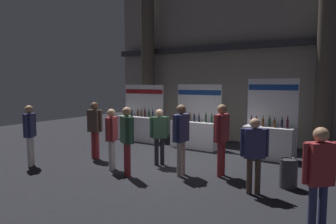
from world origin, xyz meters
TOP-DOWN VIEW (x-y plane):
  - ground_plane at (0.00, 0.00)m, footprint 24.00×24.00m
  - hall_colonnade at (0.00, 4.42)m, footprint 11.02×1.20m
  - exhibitor_booth_0 at (-3.06, 2.49)m, footprint 1.97×0.66m
  - exhibitor_booth_1 at (-0.47, 2.47)m, footprint 1.81×0.66m
  - exhibitor_booth_2 at (2.23, 2.29)m, footprint 1.58×0.66m
  - trash_bin at (3.29, -0.17)m, footprint 0.39×0.39m
  - visitor_0 at (-0.25, -0.17)m, footprint 0.42×0.45m
  - visitor_1 at (2.74, -0.99)m, footprint 0.54×0.39m
  - visitor_2 at (4.11, -2.25)m, footprint 0.44×0.43m
  - visitor_3 at (-3.28, -2.27)m, footprint 0.37×0.44m
  - visitor_4 at (0.77, -0.69)m, footprint 0.24×0.63m
  - visitor_5 at (-1.07, -1.28)m, footprint 0.31×0.49m
  - visitor_6 at (1.67, -0.20)m, footprint 0.24×0.61m
  - visitor_7 at (-0.36, -1.48)m, footprint 0.50×0.41m
  - visitor_8 at (-2.34, -0.68)m, footprint 0.57×0.29m

SIDE VIEW (x-z plane):
  - ground_plane at x=0.00m, z-range 0.00..0.00m
  - trash_bin at x=3.29m, z-range 0.00..0.66m
  - exhibitor_booth_1 at x=-0.47m, z-range -0.57..1.75m
  - exhibitor_booth_0 at x=-3.06m, z-range -0.55..1.75m
  - exhibitor_booth_2 at x=2.23m, z-range -0.63..1.88m
  - visitor_0 at x=-0.25m, z-range 0.14..1.77m
  - visitor_1 at x=2.74m, z-range 0.16..1.80m
  - visitor_5 at x=-1.07m, z-range 0.15..1.83m
  - visitor_2 at x=4.11m, z-range 0.17..1.88m
  - visitor_3 at x=-3.28m, z-range 0.16..1.91m
  - visitor_7 at x=-0.36m, z-range 0.18..1.96m
  - visitor_8 at x=-2.34m, z-range 0.19..1.98m
  - visitor_4 at x=0.77m, z-range 0.20..2.03m
  - visitor_6 at x=1.67m, z-range 0.20..2.04m
  - hall_colonnade at x=0.00m, z-range -0.04..6.88m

